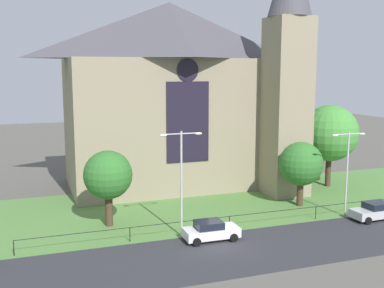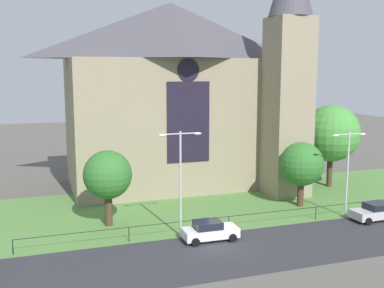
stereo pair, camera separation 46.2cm
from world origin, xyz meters
name	(u,v)px [view 1 (the left image)]	position (x,y,z in m)	size (l,w,h in m)	color
ground	(177,207)	(0.00, 10.00, 0.00)	(160.00, 160.00, 0.00)	#56544C
road_asphalt	(228,253)	(0.00, -2.00, 0.00)	(120.00, 8.00, 0.01)	#2D2D33
grass_verge	(183,213)	(0.00, 8.00, 0.00)	(120.00, 20.00, 0.01)	#517F3D
church_building	(178,93)	(2.89, 18.26, 10.27)	(23.20, 16.20, 26.00)	gray
iron_railing	(230,218)	(2.11, 2.50, 0.98)	(32.77, 0.07, 1.13)	black
tree_right_near	(301,164)	(11.23, 6.51, 4.03)	(4.14, 4.14, 6.14)	#423021
tree_left_near	(108,175)	(-6.91, 6.72, 4.26)	(4.01, 4.01, 6.32)	#423021
tree_right_far	(330,133)	(18.40, 12.14, 5.94)	(6.21, 6.21, 9.07)	#423021
streetlamp_near	(181,170)	(-2.00, 2.40, 5.24)	(3.37, 0.26, 8.23)	#B2B2B7
streetlamp_far	(347,162)	(13.26, 2.40, 4.85)	(3.37, 0.26, 7.53)	#B2B2B7
parked_car_white	(211,231)	(-0.21, 0.78, 0.74)	(4.23, 2.09, 1.51)	silver
parked_car_silver	(375,211)	(15.06, 0.70, 0.74)	(4.24, 2.11, 1.51)	#B7B7BC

